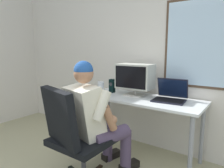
{
  "coord_description": "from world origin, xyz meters",
  "views": [
    {
      "loc": [
        1.03,
        -0.37,
        1.33
      ],
      "look_at": [
        -0.26,
        1.43,
        0.96
      ],
      "focal_mm": 33.11,
      "sensor_mm": 36.0,
      "label": 1
    }
  ],
  "objects_px": {
    "crt_monitor": "(135,77)",
    "desk": "(141,105)",
    "office_chair": "(72,132)",
    "laptop": "(170,95)",
    "wine_glass": "(101,85)",
    "desk_speaker": "(112,86)",
    "person_seated": "(95,117)"
  },
  "relations": [
    {
      "from": "desk",
      "to": "desk_speaker",
      "type": "relative_size",
      "value": 8.01
    },
    {
      "from": "person_seated",
      "to": "wine_glass",
      "type": "relative_size",
      "value": 7.4
    },
    {
      "from": "person_seated",
      "to": "wine_glass",
      "type": "distance_m",
      "value": 0.69
    },
    {
      "from": "desk_speaker",
      "to": "wine_glass",
      "type": "bearing_deg",
      "value": -113.48
    },
    {
      "from": "desk",
      "to": "office_chair",
      "type": "xyz_separation_m",
      "value": [
        -0.25,
        -0.92,
        -0.1
      ]
    },
    {
      "from": "office_chair",
      "to": "desk_speaker",
      "type": "distance_m",
      "value": 1.03
    },
    {
      "from": "office_chair",
      "to": "wine_glass",
      "type": "relative_size",
      "value": 5.98
    },
    {
      "from": "person_seated",
      "to": "laptop",
      "type": "relative_size",
      "value": 3.2
    },
    {
      "from": "desk_speaker",
      "to": "desk",
      "type": "bearing_deg",
      "value": -6.12
    },
    {
      "from": "crt_monitor",
      "to": "desk",
      "type": "bearing_deg",
      "value": -24.28
    },
    {
      "from": "crt_monitor",
      "to": "wine_glass",
      "type": "bearing_deg",
      "value": -158.73
    },
    {
      "from": "desk",
      "to": "desk_speaker",
      "type": "xyz_separation_m",
      "value": [
        -0.48,
        0.05,
        0.18
      ]
    },
    {
      "from": "office_chair",
      "to": "crt_monitor",
      "type": "relative_size",
      "value": 2.17
    },
    {
      "from": "desk_speaker",
      "to": "laptop",
      "type": "bearing_deg",
      "value": 2.95
    },
    {
      "from": "desk",
      "to": "person_seated",
      "type": "height_order",
      "value": "person_seated"
    },
    {
      "from": "desk",
      "to": "wine_glass",
      "type": "xyz_separation_m",
      "value": [
        -0.55,
        -0.11,
        0.2
      ]
    },
    {
      "from": "desk",
      "to": "person_seated",
      "type": "xyz_separation_m",
      "value": [
        -0.19,
        -0.66,
        -0.02
      ]
    },
    {
      "from": "office_chair",
      "to": "laptop",
      "type": "bearing_deg",
      "value": 60.33
    },
    {
      "from": "desk",
      "to": "crt_monitor",
      "type": "bearing_deg",
      "value": 155.72
    },
    {
      "from": "desk",
      "to": "crt_monitor",
      "type": "relative_size",
      "value": 3.21
    },
    {
      "from": "person_seated",
      "to": "crt_monitor",
      "type": "relative_size",
      "value": 2.69
    },
    {
      "from": "office_chair",
      "to": "laptop",
      "type": "distance_m",
      "value": 1.19
    },
    {
      "from": "crt_monitor",
      "to": "desk_speaker",
      "type": "relative_size",
      "value": 2.49
    },
    {
      "from": "wine_glass",
      "to": "desk_speaker",
      "type": "height_order",
      "value": "desk_speaker"
    },
    {
      "from": "crt_monitor",
      "to": "laptop",
      "type": "height_order",
      "value": "crt_monitor"
    },
    {
      "from": "laptop",
      "to": "desk",
      "type": "bearing_deg",
      "value": -164.17
    },
    {
      "from": "office_chair",
      "to": "laptop",
      "type": "xyz_separation_m",
      "value": [
        0.58,
        1.01,
        0.25
      ]
    },
    {
      "from": "desk",
      "to": "office_chair",
      "type": "bearing_deg",
      "value": -105.14
    },
    {
      "from": "desk",
      "to": "wine_glass",
      "type": "distance_m",
      "value": 0.59
    },
    {
      "from": "desk",
      "to": "laptop",
      "type": "bearing_deg",
      "value": 15.83
    },
    {
      "from": "office_chair",
      "to": "person_seated",
      "type": "bearing_deg",
      "value": 76.9
    },
    {
      "from": "desk",
      "to": "office_chair",
      "type": "height_order",
      "value": "office_chair"
    }
  ]
}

